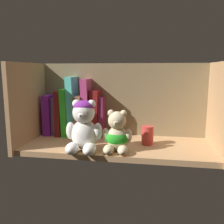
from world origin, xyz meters
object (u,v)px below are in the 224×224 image
(book_5, at_px, (82,115))
(book_3, at_px, (68,111))
(book_6, at_px, (88,107))
(book_8, at_px, (103,116))
(teddy_bear_larger, at_px, (84,127))
(teddy_bear_smaller, at_px, (117,135))
(book_0, at_px, (51,114))
(book_2, at_px, (62,112))
(book_7, at_px, (96,113))
(book_4, at_px, (74,106))
(book_1, at_px, (57,115))
(pillar_candle, at_px, (148,135))

(book_5, bearing_deg, book_3, 180.00)
(book_6, distance_m, book_8, 0.07)
(teddy_bear_larger, distance_m, teddy_bear_smaller, 0.12)
(book_0, height_order, book_2, book_2)
(book_2, bearing_deg, book_7, 0.00)
(book_6, height_order, teddy_bear_smaller, book_6)
(book_0, xyz_separation_m, book_4, (0.11, 0.00, 0.04))
(book_1, distance_m, book_2, 0.03)
(teddy_bear_smaller, xyz_separation_m, pillar_candle, (0.10, 0.09, -0.02))
(book_1, xyz_separation_m, teddy_bear_larger, (0.18, -0.21, 0.00))
(teddy_bear_larger, bearing_deg, book_7, 91.56)
(book_7, bearing_deg, book_6, 180.00)
(teddy_bear_larger, bearing_deg, teddy_bear_smaller, 5.88)
(book_1, bearing_deg, book_2, 0.00)
(book_8, bearing_deg, book_2, 180.00)
(book_2, distance_m, pillar_candle, 0.39)
(pillar_candle, bearing_deg, book_3, 163.40)
(book_4, xyz_separation_m, book_5, (0.03, 0.00, -0.04))
(teddy_bear_smaller, bearing_deg, book_6, 127.89)
(book_3, relative_size, book_8, 1.20)
(book_4, bearing_deg, book_1, 180.00)
(teddy_bear_larger, relative_size, teddy_bear_smaller, 1.24)
(book_2, relative_size, book_4, 0.76)
(teddy_bear_smaller, relative_size, pillar_candle, 2.04)
(book_4, bearing_deg, book_7, 0.00)
(book_7, relative_size, teddy_bear_larger, 1.10)
(book_1, bearing_deg, teddy_bear_smaller, -33.71)
(book_8, relative_size, pillar_candle, 2.36)
(book_5, relative_size, book_7, 0.88)
(book_0, distance_m, teddy_bear_smaller, 0.38)
(teddy_bear_larger, bearing_deg, book_1, 130.88)
(teddy_bear_smaller, height_order, pillar_candle, teddy_bear_smaller)
(pillar_candle, bearing_deg, book_7, 155.06)
(book_1, distance_m, teddy_bear_larger, 0.27)
(book_0, xyz_separation_m, book_6, (0.17, 0.00, 0.03))
(book_6, bearing_deg, book_7, 0.00)
(book_6, height_order, book_8, book_6)
(book_1, xyz_separation_m, book_8, (0.20, 0.00, 0.00))
(book_1, xyz_separation_m, book_3, (0.05, 0.00, 0.02))
(book_2, relative_size, pillar_candle, 2.71)
(teddy_bear_smaller, bearing_deg, pillar_candle, 42.31)
(teddy_bear_larger, bearing_deg, book_2, 126.91)
(book_0, relative_size, teddy_bear_smaller, 1.19)
(book_6, xyz_separation_m, teddy_bear_larger, (0.04, -0.21, -0.04))
(book_1, relative_size, book_4, 0.64)
(book_0, height_order, teddy_bear_larger, teddy_bear_larger)
(pillar_candle, bearing_deg, book_8, 151.83)
(book_0, relative_size, book_4, 0.68)
(book_6, relative_size, book_7, 1.24)
(book_1, relative_size, book_7, 0.83)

